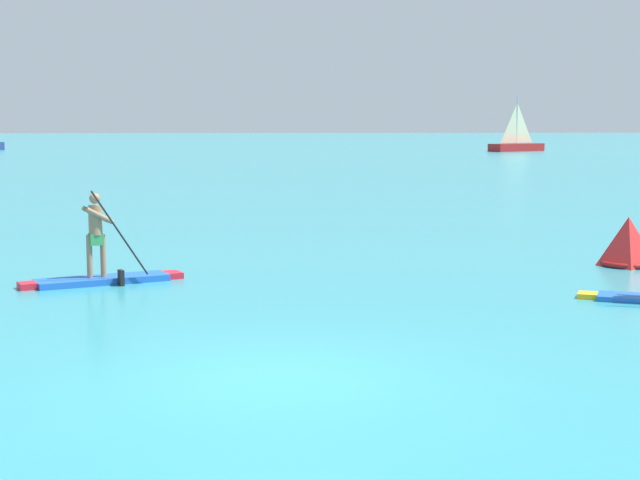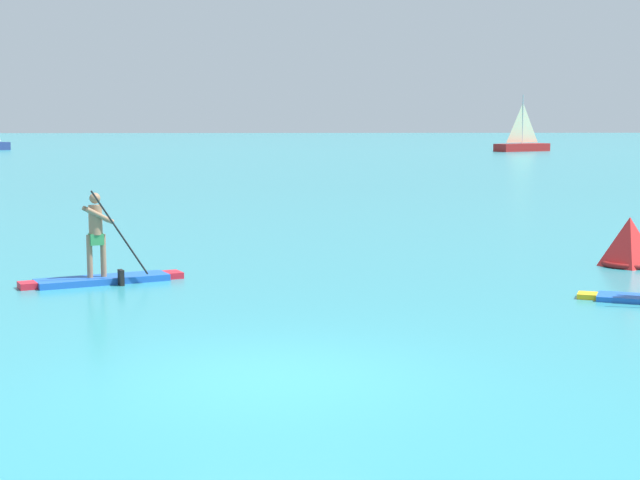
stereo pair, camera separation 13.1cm
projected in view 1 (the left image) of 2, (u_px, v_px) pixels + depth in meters
ground at (278, 377)px, 12.08m from camera, size 440.00×440.00×0.00m
paddleboarder_mid_center at (102, 266)px, 18.92m from camera, size 3.07×1.72×1.86m
race_marker_buoy at (628, 245)px, 21.15m from camera, size 1.16×1.16×1.07m
sailboat_right_horizon at (516, 145)px, 97.72m from camera, size 6.20×4.70×5.61m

